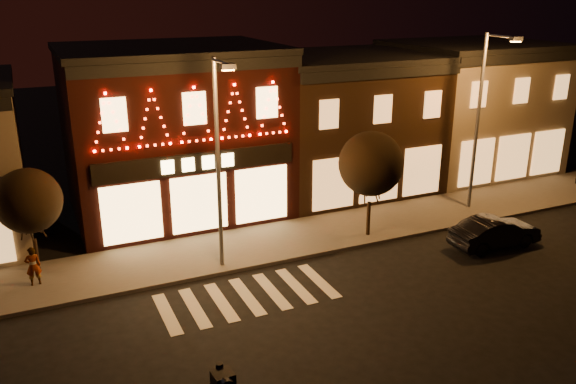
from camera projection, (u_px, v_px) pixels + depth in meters
ground at (292, 354)px, 18.43m from camera, size 120.00×120.00×0.00m
sidewalk_far at (257, 245)px, 26.07m from camera, size 44.00×4.00×0.15m
building_pulp at (174, 131)px, 29.10m from camera, size 10.20×8.34×8.30m
building_right_a at (342, 122)px, 32.94m from camera, size 9.20×8.28×7.50m
building_right_b at (469, 107)px, 36.40m from camera, size 9.20×8.28×7.80m
streetlamp_mid at (219, 150)px, 22.26m from camera, size 0.53×1.90×8.34m
streetlamp_right at (483, 109)px, 28.56m from camera, size 0.56×2.00×8.72m
tree_left at (28, 201)px, 22.58m from camera, size 2.53×2.53×4.24m
tree_right at (371, 164)px, 25.91m from camera, size 2.88×2.88×4.82m
dark_sedan at (495, 232)px, 25.89m from camera, size 4.15×1.50×1.36m
pedestrian at (33, 266)px, 22.20m from camera, size 0.59×0.40×1.55m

